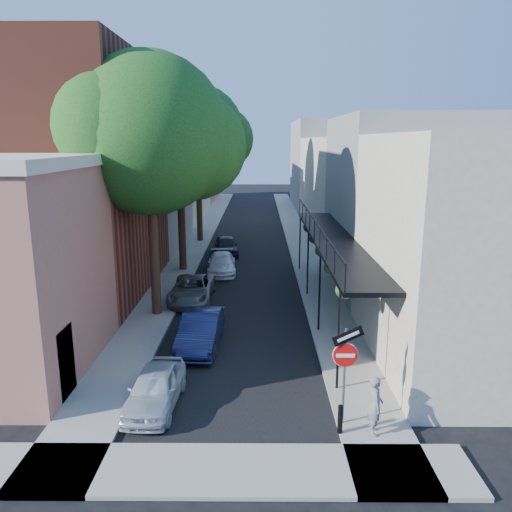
{
  "coord_description": "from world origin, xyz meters",
  "views": [
    {
      "loc": [
        0.82,
        -11.47,
        7.76
      ],
      "look_at": [
        0.7,
        9.93,
        2.8
      ],
      "focal_mm": 35.0,
      "sensor_mm": 36.0,
      "label": 1
    }
  ],
  "objects_px": {
    "oak_near": "(160,138)",
    "pedestrian": "(375,405)",
    "sign_post": "(345,359)",
    "parked_car_e": "(226,246)",
    "oak_far": "(204,134)",
    "parked_car_c": "(192,290)",
    "oak_mid": "(186,153)",
    "parked_car_d": "(222,264)",
    "bollard": "(340,419)",
    "parked_car_b": "(201,330)",
    "parked_car_a": "(155,388)"
  },
  "relations": [
    {
      "from": "oak_mid",
      "to": "parked_car_a",
      "type": "height_order",
      "value": "oak_mid"
    },
    {
      "from": "oak_far",
      "to": "parked_car_d",
      "type": "bearing_deg",
      "value": -78.7
    },
    {
      "from": "sign_post",
      "to": "oak_mid",
      "type": "height_order",
      "value": "oak_mid"
    },
    {
      "from": "sign_post",
      "to": "oak_far",
      "type": "distance_m",
      "value": 27.8
    },
    {
      "from": "parked_car_c",
      "to": "sign_post",
      "type": "bearing_deg",
      "value": -63.12
    },
    {
      "from": "parked_car_b",
      "to": "oak_near",
      "type": "bearing_deg",
      "value": 120.09
    },
    {
      "from": "oak_near",
      "to": "parked_car_a",
      "type": "bearing_deg",
      "value": -82.27
    },
    {
      "from": "oak_near",
      "to": "oak_mid",
      "type": "xyz_separation_m",
      "value": [
        -0.05,
        7.97,
        -0.82
      ]
    },
    {
      "from": "parked_car_b",
      "to": "parked_car_e",
      "type": "distance_m",
      "value": 15.87
    },
    {
      "from": "oak_near",
      "to": "parked_car_d",
      "type": "xyz_separation_m",
      "value": [
        1.97,
        7.22,
        -7.3
      ]
    },
    {
      "from": "oak_mid",
      "to": "oak_near",
      "type": "bearing_deg",
      "value": -89.63
    },
    {
      "from": "parked_car_a",
      "to": "parked_car_b",
      "type": "bearing_deg",
      "value": 81.93
    },
    {
      "from": "sign_post",
      "to": "oak_mid",
      "type": "distance_m",
      "value": 19.14
    },
    {
      "from": "bollard",
      "to": "oak_mid",
      "type": "height_order",
      "value": "oak_mid"
    },
    {
      "from": "parked_car_b",
      "to": "parked_car_d",
      "type": "height_order",
      "value": "parked_car_b"
    },
    {
      "from": "oak_far",
      "to": "pedestrian",
      "type": "bearing_deg",
      "value": -74.81
    },
    {
      "from": "bollard",
      "to": "parked_car_c",
      "type": "height_order",
      "value": "parked_car_c"
    },
    {
      "from": "bollard",
      "to": "oak_mid",
      "type": "bearing_deg",
      "value": 109.9
    },
    {
      "from": "parked_car_b",
      "to": "parked_car_c",
      "type": "relative_size",
      "value": 0.94
    },
    {
      "from": "sign_post",
      "to": "bollard",
      "type": "relative_size",
      "value": 3.74
    },
    {
      "from": "oak_near",
      "to": "parked_car_d",
      "type": "distance_m",
      "value": 10.46
    },
    {
      "from": "oak_mid",
      "to": "oak_far",
      "type": "distance_m",
      "value": 9.12
    },
    {
      "from": "bollard",
      "to": "parked_car_c",
      "type": "relative_size",
      "value": 0.18
    },
    {
      "from": "oak_far",
      "to": "pedestrian",
      "type": "distance_m",
      "value": 28.69
    },
    {
      "from": "oak_near",
      "to": "pedestrian",
      "type": "relative_size",
      "value": 6.97
    },
    {
      "from": "sign_post",
      "to": "bollard",
      "type": "bearing_deg",
      "value": -108.56
    },
    {
      "from": "parked_car_d",
      "to": "parked_car_e",
      "type": "xyz_separation_m",
      "value": [
        -0.06,
        4.87,
        0.07
      ]
    },
    {
      "from": "parked_car_c",
      "to": "oak_far",
      "type": "bearing_deg",
      "value": 93.31
    },
    {
      "from": "sign_post",
      "to": "pedestrian",
      "type": "height_order",
      "value": "sign_post"
    },
    {
      "from": "bollard",
      "to": "oak_far",
      "type": "xyz_separation_m",
      "value": [
        -6.35,
        26.77,
        7.74
      ]
    },
    {
      "from": "oak_far",
      "to": "parked_car_d",
      "type": "distance_m",
      "value": 12.59
    },
    {
      "from": "oak_far",
      "to": "parked_car_a",
      "type": "distance_m",
      "value": 26.38
    },
    {
      "from": "oak_near",
      "to": "oak_mid",
      "type": "distance_m",
      "value": 8.01
    },
    {
      "from": "oak_far",
      "to": "pedestrian",
      "type": "xyz_separation_m",
      "value": [
        7.27,
        -26.77,
        -7.32
      ]
    },
    {
      "from": "bollard",
      "to": "parked_car_b",
      "type": "bearing_deg",
      "value": 126.31
    },
    {
      "from": "sign_post",
      "to": "parked_car_b",
      "type": "relative_size",
      "value": 0.74
    },
    {
      "from": "bollard",
      "to": "parked_car_b",
      "type": "height_order",
      "value": "parked_car_b"
    },
    {
      "from": "oak_near",
      "to": "parked_car_b",
      "type": "distance_m",
      "value": 8.37
    },
    {
      "from": "parked_car_c",
      "to": "parked_car_e",
      "type": "bearing_deg",
      "value": 84.39
    },
    {
      "from": "oak_near",
      "to": "parked_car_a",
      "type": "xyz_separation_m",
      "value": [
        1.11,
        -8.2,
        -7.29
      ]
    },
    {
      "from": "oak_mid",
      "to": "parked_car_e",
      "type": "distance_m",
      "value": 7.86
    },
    {
      "from": "sign_post",
      "to": "parked_car_e",
      "type": "xyz_separation_m",
      "value": [
        -4.62,
        21.38,
        -1.38
      ]
    },
    {
      "from": "oak_mid",
      "to": "parked_car_d",
      "type": "relative_size",
      "value": 2.56
    },
    {
      "from": "oak_mid",
      "to": "parked_car_e",
      "type": "relative_size",
      "value": 2.66
    },
    {
      "from": "oak_far",
      "to": "parked_car_e",
      "type": "relative_size",
      "value": 3.11
    },
    {
      "from": "oak_mid",
      "to": "parked_car_e",
      "type": "bearing_deg",
      "value": 64.63
    },
    {
      "from": "parked_car_d",
      "to": "parked_car_c",
      "type": "bearing_deg",
      "value": -104.83
    },
    {
      "from": "pedestrian",
      "to": "parked_car_a",
      "type": "bearing_deg",
      "value": 80.51
    },
    {
      "from": "parked_car_a",
      "to": "oak_near",
      "type": "bearing_deg",
      "value": 100.55
    },
    {
      "from": "bollard",
      "to": "oak_near",
      "type": "bearing_deg",
      "value": 123.12
    }
  ]
}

